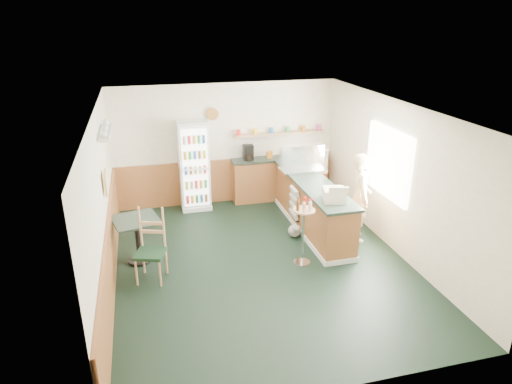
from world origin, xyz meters
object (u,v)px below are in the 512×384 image
object	(u,v)px
cash_register	(334,195)
cafe_chair	(149,242)
drinks_fridge	(194,166)
display_case	(303,159)
condiment_stand	(303,223)
shopkeeper	(360,197)
cafe_table	(137,232)

from	to	relation	value
cash_register	cafe_chair	bearing A→B (deg)	-164.73
cash_register	cafe_chair	xyz separation A→B (m)	(-3.21, -0.06, -0.49)
drinks_fridge	cash_register	distance (m)	3.40
drinks_fridge	display_case	xyz separation A→B (m)	(2.12, -1.02, 0.29)
cafe_chair	condiment_stand	bearing A→B (deg)	13.84
cash_register	condiment_stand	bearing A→B (deg)	-143.70
cash_register	shopkeeper	xyz separation A→B (m)	(0.70, 0.37, -0.26)
condiment_stand	drinks_fridge	bearing A→B (deg)	116.80
condiment_stand	cafe_table	xyz separation A→B (m)	(-2.75, 0.77, -0.20)
shopkeeper	display_case	bearing A→B (deg)	42.54
drinks_fridge	cash_register	size ratio (longest dim) A/B	4.98
cash_register	shopkeeper	bearing A→B (deg)	42.25
condiment_stand	cafe_table	world-z (taller)	condiment_stand
drinks_fridge	cash_register	world-z (taller)	drinks_fridge
drinks_fridge	condiment_stand	bearing A→B (deg)	-63.20
display_case	cafe_chair	size ratio (longest dim) A/B	0.77
shopkeeper	cafe_table	bearing A→B (deg)	101.45
display_case	cafe_chair	xyz separation A→B (m)	(-3.21, -1.68, -0.64)
shopkeeper	cash_register	bearing A→B (deg)	131.32
shopkeeper	cafe_table	distance (m)	4.11
drinks_fridge	cash_register	bearing A→B (deg)	-51.27
display_case	shopkeeper	bearing A→B (deg)	-60.80
cafe_table	cafe_chair	distance (m)	0.60
display_case	condiment_stand	size ratio (longest dim) A/B	0.78
cafe_table	cash_register	bearing A→B (deg)	-8.48
cafe_table	cafe_chair	world-z (taller)	cafe_chair
shopkeeper	cafe_chair	xyz separation A→B (m)	(-3.91, -0.43, -0.22)
shopkeeper	condiment_stand	world-z (taller)	shopkeeper
display_case	condiment_stand	xyz separation A→B (m)	(-0.65, -1.89, -0.50)
cafe_chair	display_case	bearing A→B (deg)	46.14
display_case	cash_register	distance (m)	1.63
cash_register	shopkeeper	world-z (taller)	shopkeeper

